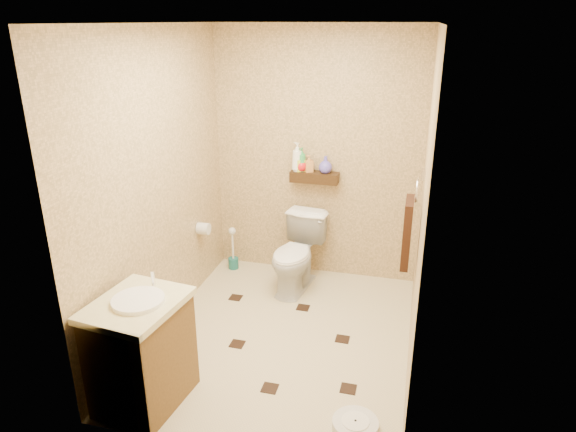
# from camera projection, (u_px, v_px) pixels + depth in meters

# --- Properties ---
(ground) EXTENTS (2.50, 2.50, 0.00)m
(ground) POSITION_uv_depth(u_px,v_px,m) (283.00, 337.00, 4.18)
(ground) COLOR #C0AC8C
(ground) RESTS_ON ground
(wall_back) EXTENTS (2.00, 0.04, 2.40)m
(wall_back) POSITION_uv_depth(u_px,v_px,m) (317.00, 157.00, 4.88)
(wall_back) COLOR tan
(wall_back) RESTS_ON ground
(wall_front) EXTENTS (2.00, 0.04, 2.40)m
(wall_front) POSITION_uv_depth(u_px,v_px,m) (218.00, 275.00, 2.62)
(wall_front) COLOR tan
(wall_front) RESTS_ON ground
(wall_left) EXTENTS (0.04, 2.50, 2.40)m
(wall_left) POSITION_uv_depth(u_px,v_px,m) (158.00, 187.00, 3.99)
(wall_left) COLOR tan
(wall_left) RESTS_ON ground
(wall_right) EXTENTS (0.04, 2.50, 2.40)m
(wall_right) POSITION_uv_depth(u_px,v_px,m) (422.00, 210.00, 3.52)
(wall_right) COLOR tan
(wall_right) RESTS_ON ground
(ceiling) EXTENTS (2.00, 2.50, 0.02)m
(ceiling) POSITION_uv_depth(u_px,v_px,m) (281.00, 23.00, 3.32)
(ceiling) COLOR white
(ceiling) RESTS_ON wall_back
(wall_shelf) EXTENTS (0.46, 0.14, 0.10)m
(wall_shelf) POSITION_uv_depth(u_px,v_px,m) (314.00, 177.00, 4.87)
(wall_shelf) COLOR #36230E
(wall_shelf) RESTS_ON wall_back
(floor_accents) EXTENTS (1.31, 1.23, 0.01)m
(floor_accents) POSITION_uv_depth(u_px,v_px,m) (288.00, 340.00, 4.13)
(floor_accents) COLOR black
(floor_accents) RESTS_ON ground
(toilet) EXTENTS (0.49, 0.75, 0.71)m
(toilet) POSITION_uv_depth(u_px,v_px,m) (296.00, 254.00, 4.83)
(toilet) COLOR white
(toilet) RESTS_ON ground
(vanity) EXTENTS (0.58, 0.68, 0.88)m
(vanity) POSITION_uv_depth(u_px,v_px,m) (142.00, 351.00, 3.36)
(vanity) COLOR brown
(vanity) RESTS_ON ground
(bathroom_scale) EXTENTS (0.35, 0.35, 0.06)m
(bathroom_scale) POSITION_uv_depth(u_px,v_px,m) (355.00, 424.00, 3.24)
(bathroom_scale) COLOR silver
(bathroom_scale) RESTS_ON ground
(toilet_brush) EXTENTS (0.10, 0.10, 0.46)m
(toilet_brush) POSITION_uv_depth(u_px,v_px,m) (233.00, 254.00, 5.28)
(toilet_brush) COLOR #186060
(toilet_brush) RESTS_ON ground
(towel_ring) EXTENTS (0.12, 0.30, 0.76)m
(towel_ring) POSITION_uv_depth(u_px,v_px,m) (408.00, 229.00, 3.85)
(towel_ring) COLOR silver
(towel_ring) RESTS_ON wall_right
(toilet_paper) EXTENTS (0.12, 0.11, 0.12)m
(toilet_paper) POSITION_uv_depth(u_px,v_px,m) (203.00, 229.00, 4.78)
(toilet_paper) COLOR silver
(toilet_paper) RESTS_ON wall_left
(bottle_a) EXTENTS (0.15, 0.15, 0.27)m
(bottle_a) POSITION_uv_depth(u_px,v_px,m) (297.00, 157.00, 4.85)
(bottle_a) COLOR white
(bottle_a) RESTS_ON wall_shelf
(bottle_b) EXTENTS (0.11, 0.11, 0.17)m
(bottle_b) POSITION_uv_depth(u_px,v_px,m) (300.00, 162.00, 4.86)
(bottle_b) COLOR #DAEB31
(bottle_b) RESTS_ON wall_shelf
(bottle_c) EXTENTS (0.16, 0.16, 0.15)m
(bottle_c) POSITION_uv_depth(u_px,v_px,m) (301.00, 164.00, 4.86)
(bottle_c) COLOR red
(bottle_c) RESTS_ON wall_shelf
(bottle_d) EXTENTS (0.12, 0.12, 0.23)m
(bottle_d) POSITION_uv_depth(u_px,v_px,m) (302.00, 160.00, 4.84)
(bottle_d) COLOR green
(bottle_d) RESTS_ON wall_shelf
(bottle_e) EXTENTS (0.10, 0.10, 0.16)m
(bottle_e) POSITION_uv_depth(u_px,v_px,m) (309.00, 163.00, 4.84)
(bottle_e) COLOR #D18B45
(bottle_e) RESTS_ON wall_shelf
(bottle_f) EXTENTS (0.17, 0.17, 0.16)m
(bottle_f) POSITION_uv_depth(u_px,v_px,m) (325.00, 165.00, 4.80)
(bottle_f) COLOR #5B51CC
(bottle_f) RESTS_ON wall_shelf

